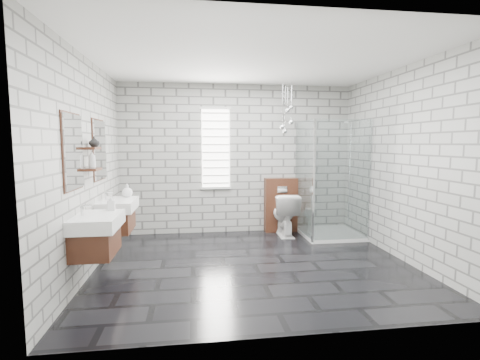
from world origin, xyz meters
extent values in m
cube|color=black|center=(0.00, 0.00, -0.01)|extent=(4.20, 3.60, 0.02)
cube|color=white|center=(0.00, 0.00, 2.71)|extent=(4.20, 3.60, 0.02)
cube|color=#A5A5A0|center=(0.00, 1.81, 1.35)|extent=(4.20, 0.02, 2.70)
cube|color=#A5A5A0|center=(0.00, -1.81, 1.35)|extent=(4.20, 0.02, 2.70)
cube|color=#A5A5A0|center=(-2.11, 0.00, 1.35)|extent=(0.02, 3.60, 2.70)
cube|color=#A5A5A0|center=(2.11, 0.00, 1.35)|extent=(0.02, 3.60, 2.70)
cube|color=#4B2617|center=(-1.89, -0.58, 0.55)|extent=(0.42, 0.62, 0.30)
cube|color=silver|center=(-1.69, -0.58, 0.58)|extent=(0.02, 0.35, 0.01)
cube|color=white|center=(-1.87, -0.58, 0.77)|extent=(0.47, 0.70, 0.15)
cylinder|color=silver|center=(-2.02, -0.58, 0.91)|extent=(0.04, 0.04, 0.12)
cylinder|color=silver|center=(-1.97, -0.58, 0.96)|extent=(0.10, 0.02, 0.02)
cube|color=white|center=(-2.08, -0.58, 1.55)|extent=(0.03, 0.55, 0.80)
cube|color=#4B2617|center=(-2.09, -0.58, 1.55)|extent=(0.01, 0.59, 0.84)
cube|color=#4B2617|center=(-1.89, 0.49, 0.55)|extent=(0.42, 0.62, 0.30)
cube|color=silver|center=(-1.69, 0.49, 0.58)|extent=(0.02, 0.35, 0.01)
cube|color=white|center=(-1.87, 0.49, 0.77)|extent=(0.47, 0.70, 0.15)
cylinder|color=silver|center=(-2.02, 0.49, 0.91)|extent=(0.04, 0.04, 0.12)
cylinder|color=silver|center=(-1.97, 0.49, 0.96)|extent=(0.10, 0.02, 0.02)
cube|color=white|center=(-2.08, 0.49, 1.55)|extent=(0.03, 0.55, 0.80)
cube|color=#4B2617|center=(-2.09, 0.49, 1.55)|extent=(0.01, 0.59, 0.84)
cube|color=#4B2617|center=(-2.03, -0.05, 1.32)|extent=(0.14, 0.30, 0.03)
cube|color=#4B2617|center=(-2.03, -0.05, 1.58)|extent=(0.14, 0.30, 0.03)
cube|color=white|center=(-0.40, 1.79, 1.55)|extent=(0.50, 0.02, 1.40)
cube|color=silver|center=(-0.40, 1.77, 2.27)|extent=(0.56, 0.04, 0.04)
cube|color=silver|center=(-0.40, 1.77, 0.83)|extent=(0.56, 0.04, 0.04)
cube|color=silver|center=(-0.40, 1.77, 0.92)|extent=(0.48, 0.01, 0.02)
cube|color=silver|center=(-0.40, 1.77, 1.06)|extent=(0.48, 0.01, 0.02)
cube|color=silver|center=(-0.40, 1.77, 1.20)|extent=(0.48, 0.01, 0.02)
cube|color=silver|center=(-0.40, 1.77, 1.34)|extent=(0.48, 0.01, 0.02)
cube|color=silver|center=(-0.40, 1.77, 1.48)|extent=(0.48, 0.01, 0.02)
cube|color=silver|center=(-0.40, 1.77, 1.62)|extent=(0.48, 0.01, 0.02)
cube|color=silver|center=(-0.40, 1.77, 1.76)|extent=(0.48, 0.01, 0.02)
cube|color=silver|center=(-0.40, 1.77, 1.90)|extent=(0.48, 0.01, 0.02)
cube|color=silver|center=(-0.40, 1.77, 2.04)|extent=(0.48, 0.01, 0.03)
cube|color=silver|center=(-0.40, 1.77, 2.18)|extent=(0.48, 0.01, 0.03)
cube|color=#4B2617|center=(0.80, 1.70, 0.50)|extent=(0.60, 0.20, 1.00)
cube|color=silver|center=(0.80, 1.60, 0.80)|extent=(0.18, 0.01, 0.12)
cube|color=white|center=(1.60, 1.30, 0.03)|extent=(1.00, 1.00, 0.06)
cube|color=silver|center=(1.60, 0.81, 1.03)|extent=(1.00, 0.01, 2.00)
cube|color=silver|center=(1.11, 1.30, 1.03)|extent=(0.01, 1.00, 2.00)
cube|color=silver|center=(1.11, 0.81, 1.03)|extent=(0.03, 0.03, 2.00)
cube|color=silver|center=(2.08, 0.81, 1.03)|extent=(0.03, 0.03, 2.00)
cylinder|color=silver|center=(2.04, 1.50, 1.10)|extent=(0.02, 0.02, 1.80)
cylinder|color=silver|center=(1.96, 1.50, 2.02)|extent=(0.14, 0.14, 0.02)
sphere|color=silver|center=(0.70, 1.27, 1.92)|extent=(0.09, 0.09, 0.09)
cylinder|color=silver|center=(0.70, 1.27, 2.33)|extent=(0.01, 0.01, 0.73)
sphere|color=silver|center=(0.88, 1.34, 2.01)|extent=(0.09, 0.09, 0.09)
cylinder|color=silver|center=(0.88, 1.34, 2.38)|extent=(0.01, 0.01, 0.65)
sphere|color=silver|center=(0.83, 1.43, 2.21)|extent=(0.09, 0.09, 0.09)
cylinder|color=silver|center=(0.83, 1.43, 2.48)|extent=(0.01, 0.01, 0.44)
sphere|color=silver|center=(0.77, 1.37, 1.85)|extent=(0.09, 0.09, 0.09)
cylinder|color=silver|center=(0.77, 1.37, 2.30)|extent=(0.01, 0.01, 0.81)
sphere|color=silver|center=(0.89, 1.43, 2.26)|extent=(0.09, 0.09, 0.09)
cylinder|color=silver|center=(0.89, 1.43, 2.50)|extent=(0.01, 0.01, 0.39)
imported|color=white|center=(0.80, 1.44, 0.38)|extent=(0.45, 0.76, 0.76)
imported|color=#B2B2B2|center=(-1.77, -0.30, 0.94)|extent=(0.09, 0.09, 0.18)
imported|color=#B2B2B2|center=(-1.78, 0.74, 0.95)|extent=(0.17, 0.17, 0.19)
imported|color=#B2B2B2|center=(-2.02, -0.12, 1.45)|extent=(0.11, 0.12, 0.23)
imported|color=#B2B2B2|center=(-2.02, 0.00, 1.66)|extent=(0.15, 0.15, 0.13)
camera|label=1|loc=(-0.80, -4.53, 1.64)|focal=26.00mm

